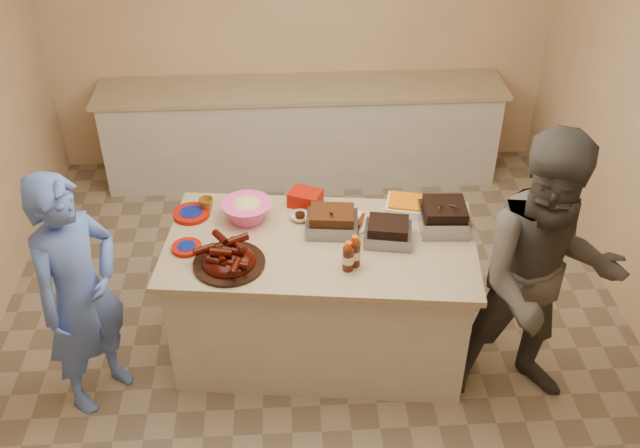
{
  "coord_description": "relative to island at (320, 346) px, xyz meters",
  "views": [
    {
      "loc": [
        -0.17,
        -3.59,
        3.55
      ],
      "look_at": [
        0.03,
        -0.03,
        1.01
      ],
      "focal_mm": 40.0,
      "sensor_mm": 36.0,
      "label": 1
    }
  ],
  "objects": [
    {
      "name": "coleslaw_bowl",
      "position": [
        -0.45,
        0.27,
        0.91
      ],
      "size": [
        0.36,
        0.36,
        0.22
      ],
      "primitive_type": null,
      "rotation": [
        0.0,
        0.0,
        -0.12
      ],
      "color": "#F848A0",
      "rests_on": "island"
    },
    {
      "name": "bbq_bottle_b",
      "position": [
        0.14,
        -0.28,
        0.91
      ],
      "size": [
        0.07,
        0.07,
        0.2
      ],
      "primitive_type": "cylinder",
      "rotation": [
        0.0,
        0.0,
        -0.12
      ],
      "color": "#3B160C",
      "rests_on": "island"
    },
    {
      "name": "pulled_pork_tray",
      "position": [
        0.08,
        0.11,
        0.91
      ],
      "size": [
        0.34,
        0.28,
        0.1
      ],
      "primitive_type": "cube",
      "rotation": [
        0.0,
        0.0,
        -0.11
      ],
      "color": "#47230F",
      "rests_on": "island"
    },
    {
      "name": "basket_stack",
      "position": [
        -0.08,
        0.42,
        0.91
      ],
      "size": [
        0.25,
        0.22,
        0.1
      ],
      "primitive_type": "cube",
      "rotation": [
        0.0,
        0.0,
        -0.41
      ],
      "color": "#970F03",
      "rests_on": "island"
    },
    {
      "name": "sausage_plate",
      "position": [
        0.17,
        0.19,
        0.91
      ],
      "size": [
        0.42,
        0.42,
        0.05
      ],
      "primitive_type": "cylinder",
      "rotation": [
        0.0,
        0.0,
        -0.42
      ],
      "color": "silver",
      "rests_on": "island"
    },
    {
      "name": "mac_cheese_dish",
      "position": [
        0.61,
        0.31,
        0.91
      ],
      "size": [
        0.36,
        0.3,
        0.08
      ],
      "primitive_type": "cube",
      "rotation": [
        0.0,
        0.0,
        -0.24
      ],
      "color": "orange",
      "rests_on": "island"
    },
    {
      "name": "plate_stack_large",
      "position": [
        -0.82,
        0.33,
        0.91
      ],
      "size": [
        0.26,
        0.26,
        0.03
      ],
      "primitive_type": "cylinder",
      "rotation": [
        0.0,
        0.0,
        -0.12
      ],
      "color": "#970F03",
      "rests_on": "island"
    },
    {
      "name": "guest_gray",
      "position": [
        1.26,
        -0.45,
        0.0
      ],
      "size": [
        1.03,
        1.91,
        0.7
      ],
      "primitive_type": "imported",
      "rotation": [
        0.0,
        0.0,
        -0.07
      ],
      "color": "#514E49",
      "rests_on": "ground"
    },
    {
      "name": "island",
      "position": [
        0.0,
        0.0,
        0.0
      ],
      "size": [
        2.02,
        1.23,
        0.91
      ],
      "primitive_type": null,
      "rotation": [
        0.0,
        0.0,
        -0.12
      ],
      "color": "beige",
      "rests_on": "ground"
    },
    {
      "name": "bbq_bottle_a",
      "position": [
        0.19,
        -0.24,
        0.91
      ],
      "size": [
        0.08,
        0.08,
        0.21
      ],
      "primitive_type": "cylinder",
      "rotation": [
        0.0,
        0.0,
        -0.12
      ],
      "color": "#3B160C",
      "rests_on": "island"
    },
    {
      "name": "mustard_bottle",
      "position": [
        -0.07,
        0.12,
        0.91
      ],
      "size": [
        0.04,
        0.04,
        0.11
      ],
      "primitive_type": "cylinder",
      "rotation": [
        0.0,
        0.0,
        -0.12
      ],
      "color": "#E6BA00",
      "rests_on": "island"
    },
    {
      "name": "brisket_tray",
      "position": [
        0.41,
        -0.01,
        0.91
      ],
      "size": [
        0.33,
        0.29,
        0.09
      ],
      "primitive_type": "cube",
      "rotation": [
        0.0,
        0.0,
        -0.19
      ],
      "color": "black",
      "rests_on": "island"
    },
    {
      "name": "rib_platter",
      "position": [
        -0.55,
        -0.19,
        0.91
      ],
      "size": [
        0.49,
        0.49,
        0.17
      ],
      "primitive_type": null,
      "rotation": [
        0.0,
        0.0,
        -0.16
      ],
      "color": "#380802",
      "rests_on": "island"
    },
    {
      "name": "back_counter",
      "position": [
        -0.03,
        2.28,
        0.45
      ],
      "size": [
        3.6,
        0.64,
        0.9
      ],
      "primitive_type": null,
      "color": "beige",
      "rests_on": "ground"
    },
    {
      "name": "sauce_bowl",
      "position": [
        -0.12,
        0.25,
        0.91
      ],
      "size": [
        0.13,
        0.06,
        0.13
      ],
      "primitive_type": "imported",
      "rotation": [
        0.0,
        0.0,
        -0.12
      ],
      "color": "silver",
      "rests_on": "island"
    },
    {
      "name": "plate_stack_small",
      "position": [
        -0.82,
        -0.03,
        0.91
      ],
      "size": [
        0.2,
        0.2,
        0.03
      ],
      "primitive_type": "cylinder",
      "rotation": [
        0.0,
        0.0,
        -0.12
      ],
      "color": "#970F03",
      "rests_on": "island"
    },
    {
      "name": "plastic_cup",
      "position": [
        -0.73,
        0.39,
        0.91
      ],
      "size": [
        0.11,
        0.1,
        0.1
      ],
      "primitive_type": "imported",
      "rotation": [
        0.0,
        0.0,
        -0.12
      ],
      "color": "#865D18",
      "rests_on": "island"
    },
    {
      "name": "guest_blue",
      "position": [
        -1.42,
        -0.3,
        0.0
      ],
      "size": [
        1.66,
        1.43,
        0.39
      ],
      "primitive_type": "imported",
      "rotation": [
        0.0,
        0.0,
        0.94
      ],
      "color": "#5275D6",
      "rests_on": "ground"
    },
    {
      "name": "roasting_pan",
      "position": [
        0.78,
        0.11,
        0.91
      ],
      "size": [
        0.32,
        0.32,
        0.12
      ],
      "primitive_type": "cube",
      "rotation": [
        0.0,
        0.0,
        -0.05
      ],
      "color": "gray",
      "rests_on": "island"
    },
    {
      "name": "room",
      "position": [
        -0.03,
        0.08,
        0.0
      ],
      "size": [
        4.5,
        5.0,
        2.7
      ],
      "primitive_type": null,
      "color": "beige",
      "rests_on": "ground"
    }
  ]
}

